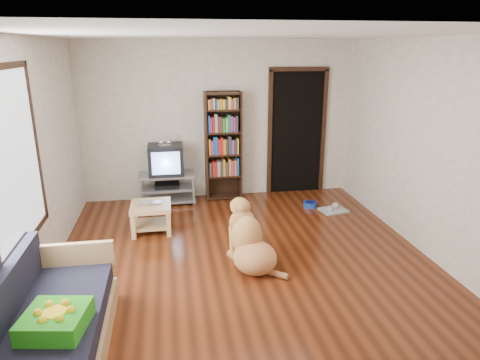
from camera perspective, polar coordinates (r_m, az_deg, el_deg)
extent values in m
plane|color=#5C250F|center=(5.25, 0.68, -10.88)|extent=(5.00, 5.00, 0.00)
plane|color=white|center=(4.62, 0.81, 18.82)|extent=(5.00, 5.00, 0.00)
plane|color=silver|center=(7.19, -2.85, 7.88)|extent=(4.50, 0.00, 4.50)
plane|color=silver|center=(2.51, 11.20, -11.15)|extent=(4.50, 0.00, 4.50)
plane|color=silver|center=(4.91, -26.08, 1.62)|extent=(0.00, 5.00, 5.00)
plane|color=silver|center=(5.62, 24.00, 3.70)|extent=(0.00, 5.00, 5.00)
cube|color=green|center=(3.69, -23.38, -16.83)|extent=(0.52, 0.52, 0.15)
imported|color=silver|center=(6.02, -11.86, -3.16)|extent=(0.31, 0.20, 0.02)
cylinder|color=#163A98|center=(7.03, 9.34, -3.23)|extent=(0.22, 0.22, 0.08)
cube|color=#9B9B9B|center=(6.92, 12.35, -3.96)|extent=(0.46, 0.39, 0.03)
cube|color=white|center=(4.40, -27.96, 2.39)|extent=(0.02, 1.30, 1.60)
cube|color=black|center=(4.65, -26.47, -7.40)|extent=(0.03, 1.42, 0.06)
cube|color=black|center=(5.05, -25.56, 4.43)|extent=(0.03, 0.06, 1.70)
cube|color=black|center=(7.50, 7.55, 6.20)|extent=(0.90, 0.02, 2.10)
cube|color=black|center=(7.36, 3.98, 6.09)|extent=(0.07, 0.05, 2.14)
cube|color=black|center=(7.64, 11.04, 6.23)|extent=(0.07, 0.05, 2.14)
cube|color=black|center=(7.36, 7.92, 14.45)|extent=(1.03, 0.05, 0.07)
cube|color=#99999E|center=(7.09, -9.75, 0.69)|extent=(0.90, 0.45, 0.04)
cube|color=#99999E|center=(7.16, -9.66, -1.08)|extent=(0.86, 0.42, 0.03)
cube|color=#99999E|center=(7.22, -9.58, -2.51)|extent=(0.90, 0.45, 0.04)
cylinder|color=#99999E|center=(6.98, -13.09, -1.76)|extent=(0.04, 0.04, 0.50)
cylinder|color=#99999E|center=(6.97, -6.20, -1.42)|extent=(0.04, 0.04, 0.50)
cylinder|color=#99999E|center=(7.36, -12.94, -0.75)|extent=(0.04, 0.04, 0.50)
cylinder|color=#99999E|center=(7.35, -6.40, -0.43)|extent=(0.04, 0.04, 0.50)
cube|color=black|center=(7.14, -9.68, -0.70)|extent=(0.40, 0.30, 0.07)
cube|color=black|center=(7.02, -9.86, 2.72)|extent=(0.55, 0.48, 0.48)
cube|color=black|center=(7.21, -9.86, 3.12)|extent=(0.40, 0.14, 0.36)
cube|color=#8CBFF2|center=(6.78, -9.85, 2.21)|extent=(0.44, 0.02, 0.36)
cube|color=silver|center=(6.91, -9.96, 4.62)|extent=(0.20, 0.07, 0.02)
sphere|color=silver|center=(6.90, -10.48, 4.96)|extent=(0.09, 0.09, 0.09)
sphere|color=silver|center=(6.90, -9.48, 5.01)|extent=(0.09, 0.09, 0.09)
cube|color=black|center=(7.09, -4.54, 4.41)|extent=(0.03, 0.30, 1.80)
cube|color=black|center=(7.16, 0.02, 4.59)|extent=(0.03, 0.30, 1.80)
cube|color=black|center=(7.26, -2.39, 4.75)|extent=(0.60, 0.02, 1.80)
cube|color=black|center=(7.36, -2.17, -2.11)|extent=(0.56, 0.28, 0.02)
cube|color=black|center=(7.25, -2.20, 0.65)|extent=(0.56, 0.28, 0.03)
cube|color=black|center=(7.15, -2.24, 3.49)|extent=(0.56, 0.28, 0.02)
cube|color=black|center=(7.07, -2.27, 6.40)|extent=(0.56, 0.28, 0.02)
cube|color=black|center=(7.01, -2.31, 9.37)|extent=(0.56, 0.28, 0.02)
cube|color=black|center=(6.98, -2.33, 11.49)|extent=(0.56, 0.28, 0.02)
cube|color=tan|center=(4.07, -23.27, -19.95)|extent=(0.80, 1.80, 0.22)
cube|color=#1E1E2D|center=(3.94, -23.66, -17.38)|extent=(0.74, 1.74, 0.18)
cube|color=#1E1E2D|center=(3.90, -29.13, -13.88)|extent=(0.12, 1.74, 0.40)
cube|color=tan|center=(4.58, -21.46, -9.58)|extent=(0.80, 0.06, 0.30)
cube|color=tan|center=(6.06, -11.83, -3.43)|extent=(0.55, 0.55, 0.06)
cube|color=tan|center=(6.16, -11.68, -5.78)|extent=(0.45, 0.45, 0.03)
cube|color=#DAB970|center=(5.93, -14.06, -6.14)|extent=(0.06, 0.06, 0.34)
cube|color=tan|center=(5.91, -9.49, -5.94)|extent=(0.06, 0.06, 0.34)
cube|color=tan|center=(6.36, -13.77, -4.47)|extent=(0.06, 0.06, 0.34)
cube|color=tan|center=(6.34, -9.53, -4.28)|extent=(0.06, 0.06, 0.34)
ellipsoid|color=tan|center=(5.01, 2.00, -10.32)|extent=(0.66, 0.69, 0.37)
ellipsoid|color=#D7A353|center=(5.08, 0.86, -7.37)|extent=(0.47, 0.50, 0.49)
ellipsoid|color=#B57445|center=(5.11, 0.31, -5.74)|extent=(0.40, 0.38, 0.35)
ellipsoid|color=tan|center=(5.08, -0.02, -3.54)|extent=(0.30, 0.32, 0.22)
ellipsoid|color=#D78B53|center=(5.19, -0.66, -3.39)|extent=(0.15, 0.21, 0.09)
sphere|color=black|center=(5.27, -1.12, -3.08)|extent=(0.04, 0.04, 0.04)
ellipsoid|color=#C2834A|center=(5.02, -0.65, -3.96)|extent=(0.08, 0.09, 0.15)
ellipsoid|color=#B87846|center=(5.09, 1.04, -3.62)|extent=(0.08, 0.09, 0.15)
cylinder|color=gold|center=(5.27, -0.98, -8.32)|extent=(0.12, 0.14, 0.41)
cylinder|color=tan|center=(5.34, 0.51, -7.97)|extent=(0.12, 0.14, 0.41)
sphere|color=#B39345|center=(5.39, -1.22, -9.82)|extent=(0.10, 0.10, 0.10)
sphere|color=#BD7848|center=(5.45, 0.24, -9.46)|extent=(0.10, 0.10, 0.10)
cylinder|color=#BA7747|center=(4.97, 4.53, -12.29)|extent=(0.31, 0.28, 0.08)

